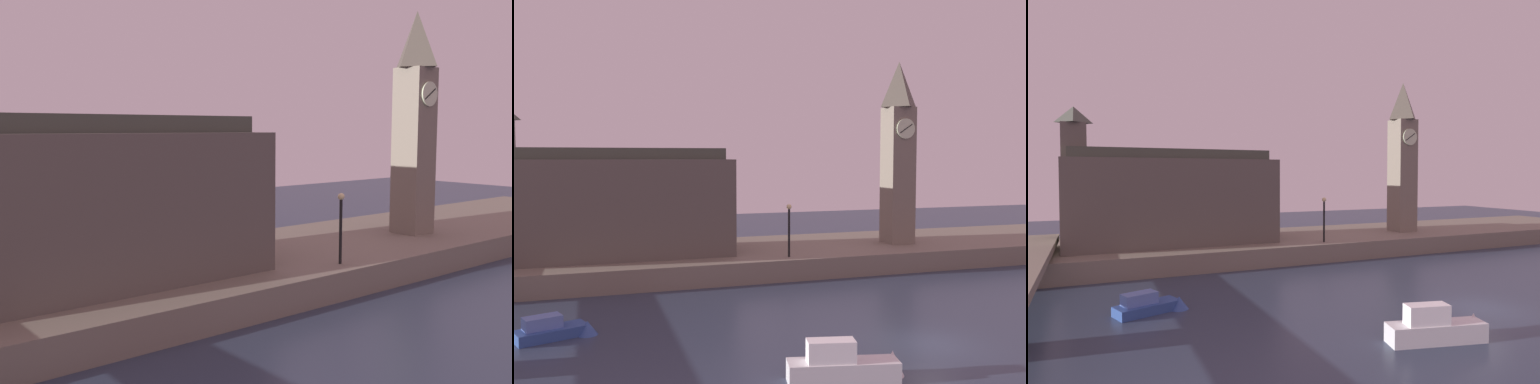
{
  "view_description": "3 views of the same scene",
  "coord_description": "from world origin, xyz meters",
  "views": [
    {
      "loc": [
        -23.89,
        -5.71,
        8.58
      ],
      "look_at": [
        -4.89,
        17.75,
        5.33
      ],
      "focal_mm": 41.94,
      "sensor_mm": 36.0,
      "label": 1
    },
    {
      "loc": [
        -14.85,
        -21.92,
        8.54
      ],
      "look_at": [
        -2.4,
        15.84,
        6.07
      ],
      "focal_mm": 39.9,
      "sensor_mm": 36.0,
      "label": 2
    },
    {
      "loc": [
        -19.03,
        -17.42,
        7.12
      ],
      "look_at": [
        -4.27,
        16.56,
        5.68
      ],
      "focal_mm": 31.44,
      "sensor_mm": 36.0,
      "label": 3
    }
  ],
  "objects": [
    {
      "name": "streetlamp",
      "position": [
        -1.15,
        15.36,
        3.84
      ],
      "size": [
        0.36,
        0.36,
        3.73
      ],
      "color": "black",
      "rests_on": "far_embankment"
    },
    {
      "name": "parliament_hall",
      "position": [
        -13.1,
        19.84,
        5.24
      ],
      "size": [
        16.39,
        6.65,
        10.74
      ],
      "color": "#5B544C",
      "rests_on": "far_embankment"
    },
    {
      "name": "ground_plane",
      "position": [
        0.0,
        0.0,
        0.0
      ],
      "size": [
        120.0,
        120.0,
        0.0
      ],
      "primitive_type": "plane",
      "color": "#2D384C"
    },
    {
      "name": "far_embankment",
      "position": [
        0.0,
        20.0,
        0.75
      ],
      "size": [
        70.0,
        12.0,
        1.5
      ],
      "primitive_type": "cube",
      "color": "slate",
      "rests_on": "ground"
    },
    {
      "name": "boat_tour_blue",
      "position": [
        -16.05,
        6.27,
        0.38
      ],
      "size": [
        4.11,
        2.32,
        1.21
      ],
      "color": "#2D4C93",
      "rests_on": "ground"
    },
    {
      "name": "clock_tower",
      "position": [
        9.53,
        18.76,
        9.12
      ],
      "size": [
        2.31,
        2.36,
        14.69
      ],
      "color": "slate",
      "rests_on": "far_embankment"
    },
    {
      "name": "boat_ferry_white",
      "position": [
        -5.36,
        -2.78,
        0.59
      ],
      "size": [
        4.9,
        2.02,
        1.75
      ],
      "color": "silver",
      "rests_on": "ground"
    }
  ]
}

